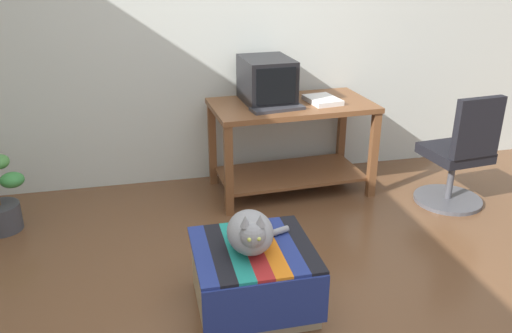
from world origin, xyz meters
name	(u,v)px	position (x,y,z in m)	size (l,w,h in m)	color
ground_plane	(282,321)	(0.00, 0.00, 0.00)	(14.00, 14.00, 0.00)	brown
back_wall	(216,23)	(0.00, 2.05, 1.30)	(8.00, 0.10, 2.60)	silver
desk	(291,132)	(0.51, 1.60, 0.50)	(1.28, 0.74, 0.74)	brown
tv_monitor	(267,81)	(0.33, 1.68, 0.90)	(0.39, 0.50, 0.34)	black
keyboard	(277,108)	(0.35, 1.44, 0.75)	(0.40, 0.15, 0.02)	#333338
book	(322,100)	(0.75, 1.56, 0.76)	(0.22, 0.30, 0.04)	white
ottoman_with_blanket	(253,277)	(-0.12, 0.17, 0.19)	(0.64, 0.62, 0.37)	tan
cat	(251,232)	(-0.13, 0.16, 0.48)	(0.39, 0.38, 0.27)	gray
office_chair	(459,158)	(1.67, 1.05, 0.39)	(0.52, 0.52, 0.89)	#4C4C51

